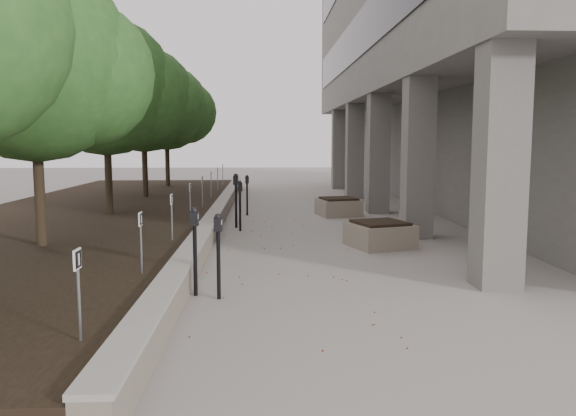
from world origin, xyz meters
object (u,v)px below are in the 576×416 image
object	(u,v)px
planter_back	(339,207)
crabapple_tree_2	(35,105)
crabapple_tree_3	(106,116)
parking_meter_5	(247,195)
parking_meter_1	(218,256)
parking_meter_2	(195,252)
planter_front	(380,234)
parking_meter_3	(240,206)
crabapple_tree_5	(167,126)
parking_meter_4	(236,201)
crabapple_tree_4	(144,122)

from	to	relation	value
planter_back	crabapple_tree_2	bearing A→B (deg)	-132.78
crabapple_tree_3	parking_meter_5	xyz separation A→B (m)	(3.80, 2.54, -2.46)
parking_meter_1	parking_meter_5	distance (m)	10.09
crabapple_tree_2	parking_meter_1	xyz separation A→B (m)	(3.63, -2.55, -2.45)
parking_meter_2	planter_front	distance (m)	5.55
crabapple_tree_3	parking_meter_3	bearing A→B (deg)	-12.00
parking_meter_2	parking_meter_3	xyz separation A→B (m)	(0.45, 6.55, -0.02)
parking_meter_1	parking_meter_3	xyz separation A→B (m)	(0.06, 6.77, 0.02)
crabapple_tree_2	crabapple_tree_3	bearing A→B (deg)	90.00
parking_meter_3	parking_meter_5	world-z (taller)	parking_meter_3
crabapple_tree_3	crabapple_tree_5	bearing A→B (deg)	90.00
crabapple_tree_2	parking_meter_4	size ratio (longest dim) A/B	3.55
crabapple_tree_4	parking_meter_4	size ratio (longest dim) A/B	3.55
crabapple_tree_3	parking_meter_2	size ratio (longest dim) A/B	3.85
crabapple_tree_4	parking_meter_5	distance (m)	5.15
parking_meter_1	parking_meter_2	distance (m)	0.44
crabapple_tree_5	parking_meter_3	size ratio (longest dim) A/B	3.97
parking_meter_2	planter_front	xyz separation A→B (m)	(3.76, 4.06, -0.41)
planter_front	planter_back	size ratio (longest dim) A/B	1.01
crabapple_tree_5	crabapple_tree_4	bearing A→B (deg)	-90.00
crabapple_tree_2	parking_meter_5	distance (m)	8.79
crabapple_tree_2	parking_meter_1	bearing A→B (deg)	-35.10
crabapple_tree_3	planter_back	distance (m)	7.72
crabapple_tree_3	planter_front	size ratio (longest dim) A/B	4.25
crabapple_tree_2	parking_meter_2	world-z (taller)	crabapple_tree_2
planter_front	planter_back	bearing A→B (deg)	92.26
crabapple_tree_3	crabapple_tree_5	size ratio (longest dim) A/B	1.00
crabapple_tree_3	crabapple_tree_5	world-z (taller)	same
crabapple_tree_2	crabapple_tree_5	bearing A→B (deg)	90.00
parking_meter_4	parking_meter_2	bearing A→B (deg)	-76.98
parking_meter_2	parking_meter_3	world-z (taller)	parking_meter_2
parking_meter_4	planter_back	xyz separation A→B (m)	(3.23, 2.53, -0.47)
crabapple_tree_2	parking_meter_5	world-z (taller)	crabapple_tree_2
crabapple_tree_3	parking_meter_1	size ratio (longest dim) A/B	4.07
crabapple_tree_3	crabapple_tree_5	xyz separation A→B (m)	(0.00, 10.00, 0.00)
planter_front	parking_meter_5	bearing A→B (deg)	118.95
parking_meter_3	planter_back	world-z (taller)	parking_meter_3
crabapple_tree_4	parking_meter_3	bearing A→B (deg)	-57.42
parking_meter_3	crabapple_tree_5	bearing A→B (deg)	90.96
parking_meter_1	crabapple_tree_5	bearing A→B (deg)	113.15
parking_meter_1	planter_front	world-z (taller)	parking_meter_1
crabapple_tree_2	crabapple_tree_3	world-z (taller)	same
planter_front	parking_meter_4	bearing A→B (deg)	138.17
planter_front	planter_back	xyz separation A→B (m)	(-0.22, 5.62, -0.00)
crabapple_tree_5	planter_back	xyz separation A→B (m)	(6.79, -7.66, -2.82)
crabapple_tree_2	planter_front	distance (m)	7.75
crabapple_tree_3	parking_meter_1	world-z (taller)	crabapple_tree_3
crabapple_tree_3	planter_back	bearing A→B (deg)	19.01
parking_meter_2	parking_meter_4	xyz separation A→B (m)	(0.31, 7.15, 0.06)
crabapple_tree_2	crabapple_tree_5	distance (m)	15.00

